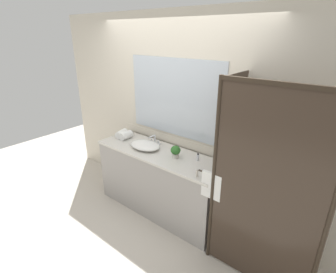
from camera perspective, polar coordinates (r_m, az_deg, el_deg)
The scene contains 12 objects.
ground_plane at distance 3.81m, azimuth -1.82°, elevation -15.71°, with size 8.00×8.00×0.00m, color beige.
wall_back_with_mirror at distance 3.44m, azimuth 1.68°, elevation 4.68°, with size 4.40×0.06×2.60m.
vanity_cabinet at distance 3.56m, azimuth -1.80°, elevation -9.88°, with size 1.80×0.58×0.90m.
shower_enclosure at distance 2.56m, azimuth 17.51°, elevation -9.88°, with size 1.20×0.59×2.00m.
sink_basin at distance 3.44m, azimuth -5.07°, elevation -1.91°, with size 0.44×0.31×0.08m, color white.
faucet at distance 3.56m, azimuth -3.02°, elevation -0.92°, with size 0.17×0.15×0.13m.
potted_plant at distance 3.14m, azimuth 1.65°, elevation -3.28°, with size 0.12×0.12×0.16m.
soap_dish at distance 3.05m, azimuth 10.95°, elevation -6.09°, with size 0.10×0.07×0.04m.
amenity_bottle_conditioner at distance 3.12m, azimuth 6.63°, elevation -4.55°, with size 0.03×0.03×0.09m.
amenity_bottle_lotion at distance 2.78m, azimuth 6.42°, elevation -8.10°, with size 0.03×0.03×0.08m.
rolled_towel_near_edge at distance 3.84m, azimuth -10.24°, elevation 0.62°, with size 0.10×0.10×0.19m, color white.
rolled_towel_middle at distance 3.75m, azimuth -9.27°, elevation 0.25°, with size 0.11×0.11×0.18m, color white.
Camera 1 is at (1.99, -2.27, 2.33)m, focal length 27.55 mm.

